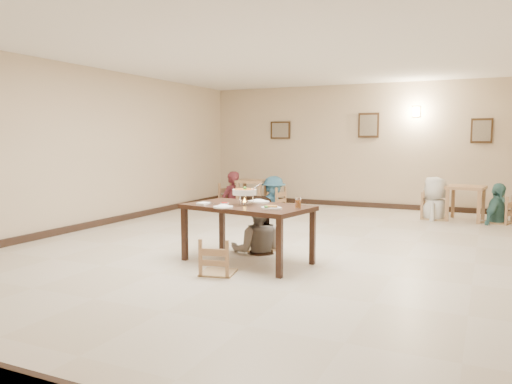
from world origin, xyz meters
The scene contains 33 objects.
floor centered at (0.00, 0.00, 0.00)m, with size 10.00×10.00×0.00m, color beige.
ceiling centered at (0.00, 0.00, 3.00)m, with size 10.00×10.00×0.00m, color white.
wall_back centered at (0.00, 5.00, 1.50)m, with size 10.00×10.00×0.00m, color #CCB291.
wall_front centered at (0.00, -5.00, 1.50)m, with size 10.00×10.00×0.00m, color #CCB291.
wall_left centered at (-4.00, 0.00, 1.50)m, with size 10.00×10.00×0.00m, color #CCB291.
baseboard_back centered at (0.00, 4.97, 0.06)m, with size 8.00×0.06×0.12m, color black.
baseboard_front centered at (0.00, -4.97, 0.06)m, with size 8.00×0.06×0.12m, color black.
baseboard_left centered at (-3.97, 0.00, 0.06)m, with size 0.06×10.00×0.12m, color black.
picture_a centered at (-2.20, 4.96, 1.90)m, with size 0.55×0.04×0.45m.
picture_b centered at (0.10, 4.96, 2.00)m, with size 0.50×0.04×0.60m.
picture_c centered at (2.60, 4.96, 1.85)m, with size 0.45×0.04×0.55m.
wall_sconce centered at (1.20, 4.96, 2.30)m, with size 0.16×0.05×0.22m, color #FFD88C.
main_table centered at (-0.13, -1.23, 0.70)m, with size 1.80×1.21×0.78m.
chair_far centered at (-0.26, -0.51, 0.45)m, with size 0.43×0.43×0.91m.
chair_near centered at (-0.21, -1.91, 0.43)m, with size 0.41×0.41×0.86m.
main_diner centered at (-0.28, -0.60, 0.84)m, with size 0.81×0.63×1.68m, color gray.
curry_warmer centered at (-0.19, -1.21, 0.95)m, with size 0.36×0.32×0.29m.
rice_plate_far centered at (-0.11, -0.93, 0.80)m, with size 0.31×0.31×0.07m.
rice_plate_near centered at (-0.30, -1.60, 0.79)m, with size 0.26×0.26×0.06m.
fried_plate centered at (0.31, -1.45, 0.80)m, with size 0.27×0.27×0.06m.
chili_dish centered at (-0.45, -1.28, 0.79)m, with size 0.12×0.12×0.02m.
napkin_cutlery centered at (-0.68, -1.46, 0.79)m, with size 0.16×0.25×0.03m.
drink_glass centered at (0.60, -1.26, 0.85)m, with size 0.07×0.07×0.14m.
bg_table_left centered at (-2.46, 3.77, 0.54)m, with size 0.77×0.77×0.67m.
bg_table_right centered at (2.38, 3.80, 0.58)m, with size 0.80×0.80×0.71m.
bg_chair_ll centered at (-3.01, 3.76, 0.54)m, with size 0.51×0.51×1.08m.
bg_chair_lr centered at (-1.90, 3.82, 0.49)m, with size 0.46×0.46×0.98m.
bg_chair_rl centered at (1.79, 3.74, 0.53)m, with size 0.50×0.50×1.07m.
bg_chair_rr centered at (2.97, 3.76, 0.52)m, with size 0.49×0.49×1.04m.
bg_diner_a centered at (-3.01, 3.76, 0.87)m, with size 0.64×0.42×1.74m, color #582027.
bg_diner_b centered at (-1.90, 3.82, 0.78)m, with size 1.01×0.58×1.56m, color teal.
bg_diner_c centered at (1.79, 3.74, 0.89)m, with size 0.87×0.56×1.78m, color silver.
bg_diner_d centered at (2.97, 3.76, 0.80)m, with size 0.94×0.39×1.60m, color teal.
Camera 1 is at (2.78, -7.19, 1.65)m, focal length 35.00 mm.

